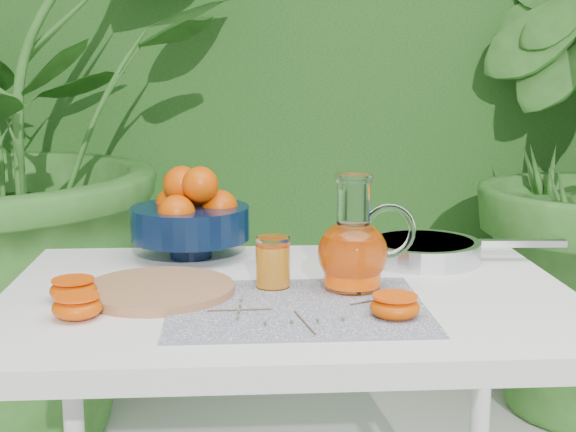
{
  "coord_description": "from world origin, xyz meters",
  "views": [
    {
      "loc": [
        -0.03,
        -1.34,
        1.15
      ],
      "look_at": [
        0.06,
        0.03,
        0.88
      ],
      "focal_mm": 50.0,
      "sensor_mm": 36.0,
      "label": 1
    }
  ],
  "objects": [
    {
      "name": "orange_halves",
      "position": [
        -0.13,
        -0.1,
        0.77
      ],
      "size": [
        0.6,
        0.21,
        0.04
      ],
      "color": "#D64A02",
      "rests_on": "white_table"
    },
    {
      "name": "thyme_sprigs",
      "position": [
        0.09,
        -0.12,
        0.76
      ],
      "size": [
        0.35,
        0.24,
        0.01
      ],
      "color": "brown",
      "rests_on": "white_table"
    },
    {
      "name": "saute_pan",
      "position": [
        0.34,
        0.2,
        0.77
      ],
      "size": [
        0.41,
        0.24,
        0.04
      ],
      "color": "silver",
      "rests_on": "white_table"
    },
    {
      "name": "fruit_bowl",
      "position": [
        -0.13,
        0.27,
        0.84
      ],
      "size": [
        0.32,
        0.32,
        0.19
      ],
      "color": "black",
      "rests_on": "white_table"
    },
    {
      "name": "cutting_board",
      "position": [
        -0.17,
        -0.0,
        0.76
      ],
      "size": [
        0.31,
        0.31,
        0.02
      ],
      "primitive_type": "cylinder",
      "rotation": [
        0.0,
        0.0,
        -0.22
      ],
      "color": "#996745",
      "rests_on": "white_table"
    },
    {
      "name": "placemat",
      "position": [
        0.06,
        -0.09,
        0.75
      ],
      "size": [
        0.42,
        0.33,
        0.0
      ],
      "primitive_type": "cube",
      "rotation": [
        0.0,
        0.0,
        0.0
      ],
      "color": "#0B1440",
      "rests_on": "white_table"
    },
    {
      "name": "hedge_backdrop",
      "position": [
        0.06,
        2.06,
        1.19
      ],
      "size": [
        8.0,
        1.65,
        2.5
      ],
      "color": "#1D4915",
      "rests_on": "ground"
    },
    {
      "name": "white_table",
      "position": [
        0.06,
        0.01,
        0.67
      ],
      "size": [
        1.0,
        0.7,
        0.75
      ],
      "color": "white",
      "rests_on": "ground"
    },
    {
      "name": "juice_pitcher",
      "position": [
        0.17,
        0.0,
        0.82
      ],
      "size": [
        0.18,
        0.13,
        0.2
      ],
      "color": "white",
      "rests_on": "white_table"
    },
    {
      "name": "juice_tumbler",
      "position": [
        0.03,
        0.02,
        0.8
      ],
      "size": [
        0.08,
        0.08,
        0.09
      ],
      "color": "white",
      "rests_on": "white_table"
    }
  ]
}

